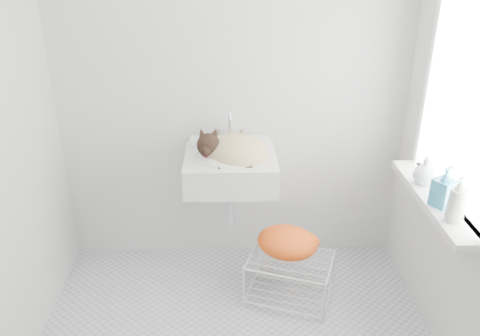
{
  "coord_description": "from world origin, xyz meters",
  "views": [
    {
      "loc": [
        -0.05,
        -1.98,
        2.05
      ],
      "look_at": [
        0.03,
        0.5,
        0.88
      ],
      "focal_mm": 37.21,
      "sensor_mm": 36.0,
      "label": 1
    }
  ],
  "objects_px": {
    "cat": "(233,151)",
    "bottle_a": "(453,221)",
    "sink": "(230,156)",
    "bottle_c": "(423,184)",
    "wire_rack": "(289,278)",
    "bottle_b": "(441,205)"
  },
  "relations": [
    {
      "from": "cat",
      "to": "bottle_a",
      "type": "relative_size",
      "value": 2.37
    },
    {
      "from": "sink",
      "to": "bottle_c",
      "type": "distance_m",
      "value": 1.09
    },
    {
      "from": "wire_rack",
      "to": "bottle_b",
      "type": "bearing_deg",
      "value": -28.61
    },
    {
      "from": "bottle_a",
      "to": "bottle_c",
      "type": "distance_m",
      "value": 0.38
    },
    {
      "from": "sink",
      "to": "cat",
      "type": "bearing_deg",
      "value": -50.9
    },
    {
      "from": "bottle_b",
      "to": "bottle_c",
      "type": "xyz_separation_m",
      "value": [
        0.0,
        0.23,
        0.0
      ]
    },
    {
      "from": "cat",
      "to": "sink",
      "type": "bearing_deg",
      "value": 140.88
    },
    {
      "from": "sink",
      "to": "wire_rack",
      "type": "xyz_separation_m",
      "value": [
        0.35,
        -0.27,
        -0.7
      ]
    },
    {
      "from": "bottle_c",
      "to": "cat",
      "type": "bearing_deg",
      "value": 159.05
    },
    {
      "from": "bottle_a",
      "to": "bottle_b",
      "type": "height_order",
      "value": "bottle_b"
    },
    {
      "from": "cat",
      "to": "bottle_b",
      "type": "distance_m",
      "value": 1.18
    },
    {
      "from": "sink",
      "to": "wire_rack",
      "type": "bearing_deg",
      "value": -37.7
    },
    {
      "from": "wire_rack",
      "to": "bottle_a",
      "type": "xyz_separation_m",
      "value": [
        0.67,
        -0.51,
        0.7
      ]
    },
    {
      "from": "sink",
      "to": "bottle_a",
      "type": "relative_size",
      "value": 2.92
    },
    {
      "from": "cat",
      "to": "bottle_b",
      "type": "height_order",
      "value": "cat"
    },
    {
      "from": "wire_rack",
      "to": "sink",
      "type": "bearing_deg",
      "value": 142.3
    },
    {
      "from": "cat",
      "to": "bottle_c",
      "type": "bearing_deg",
      "value": -9.18
    },
    {
      "from": "cat",
      "to": "bottle_c",
      "type": "xyz_separation_m",
      "value": [
        1.0,
        -0.38,
        -0.04
      ]
    },
    {
      "from": "sink",
      "to": "cat",
      "type": "xyz_separation_m",
      "value": [
        0.01,
        -0.02,
        0.04
      ]
    },
    {
      "from": "wire_rack",
      "to": "bottle_a",
      "type": "height_order",
      "value": "bottle_a"
    },
    {
      "from": "bottle_b",
      "to": "bottle_c",
      "type": "bearing_deg",
      "value": 90.0
    },
    {
      "from": "bottle_a",
      "to": "cat",
      "type": "bearing_deg",
      "value": 142.83
    }
  ]
}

